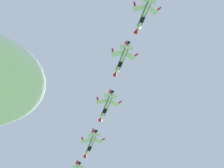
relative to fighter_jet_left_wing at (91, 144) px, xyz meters
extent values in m
cone|color=black|center=(-4.84, 11.15, -1.07)|extent=(1.77, 1.93, 1.36)
cube|color=white|center=(-6.73, 12.30, -1.45)|extent=(2.31, 1.89, 0.70)
cube|color=white|center=(-3.91, 13.16, -0.69)|extent=(2.76, 2.69, 0.70)
cube|color=red|center=(-5.84, 12.89, 0.69)|extent=(1.56, 2.73, 2.57)
cylinder|color=white|center=(0.08, -0.27, 0.00)|extent=(5.12, 11.98, 1.70)
cube|color=#191E4C|center=(0.20, -0.23, -0.45)|extent=(4.37, 10.08, 0.77)
cone|color=red|center=(-2.00, 6.57, 0.00)|extent=(2.19, 2.75, 1.56)
cone|color=black|center=(2.05, -6.73, 0.00)|extent=(1.77, 1.93, 1.36)
ellipsoid|color=#192333|center=(-0.85, 2.21, 0.61)|extent=(2.23, 3.46, 1.36)
cube|color=black|center=(-0.34, 1.86, -0.78)|extent=(1.87, 2.48, 1.11)
cube|color=white|center=(-1.80, -2.64, -0.79)|extent=(4.39, 2.65, 1.32)
cube|color=red|center=(-3.41, -4.29, -1.35)|extent=(0.90, 1.68, 0.38)
cube|color=white|center=(3.01, -1.17, 0.62)|extent=(4.24, 4.24, 1.32)
cube|color=red|center=(5.27, -1.65, 1.18)|extent=(1.55, 1.56, 0.38)
cube|color=white|center=(0.16, -5.58, -0.41)|extent=(2.30, 1.88, 0.75)
cube|color=white|center=(2.97, -4.72, 0.41)|extent=(2.75, 2.68, 0.75)
cube|color=red|center=(1.01, -5.00, 1.74)|extent=(1.61, 2.75, 2.56)
cylinder|color=white|center=(6.18, -19.98, 1.27)|extent=(5.12, 11.98, 1.70)
cube|color=#191E4C|center=(6.25, -19.96, 0.81)|extent=(4.36, 10.08, 0.61)
cone|color=red|center=(4.10, -13.14, 1.27)|extent=(2.19, 2.75, 1.56)
cone|color=black|center=(8.14, -26.44, 1.27)|extent=(1.77, 1.93, 1.36)
ellipsoid|color=#192333|center=(5.32, -17.48, 1.90)|extent=(2.13, 3.43, 1.25)
cube|color=black|center=(5.67, -17.88, 0.47)|extent=(1.80, 2.46, 1.00)
cube|color=white|center=(4.22, -22.37, 0.80)|extent=(4.47, 2.67, 0.83)
cube|color=red|center=(2.56, -24.04, 0.48)|extent=(0.89, 1.68, 0.32)
cube|color=white|center=(9.16, -20.87, 1.58)|extent=(4.30, 4.30, 0.83)
cube|color=red|center=(11.47, -21.33, 1.90)|extent=(1.54, 1.55, 0.32)
cube|color=white|center=(6.22, -25.30, 1.04)|extent=(2.34, 1.89, 0.49)
cube|color=white|center=(9.11, -24.42, 1.50)|extent=(2.78, 2.70, 0.49)
cube|color=red|center=(7.32, -24.65, 3.06)|extent=(1.32, 2.66, 2.60)
cylinder|color=white|center=(11.38, -41.61, 2.77)|extent=(5.12, 11.98, 1.70)
cube|color=#191E4C|center=(11.45, -41.59, 2.31)|extent=(4.36, 10.08, 0.62)
cone|color=red|center=(9.30, -34.77, 2.77)|extent=(2.19, 2.75, 1.56)
cone|color=black|center=(13.34, -48.07, 2.77)|extent=(1.77, 1.93, 1.36)
ellipsoid|color=#192333|center=(10.52, -39.11, 3.40)|extent=(2.13, 3.43, 1.25)
cube|color=black|center=(10.87, -39.51, 1.97)|extent=(1.80, 2.46, 1.00)
cube|color=white|center=(9.42, -44.00, 2.29)|extent=(4.47, 2.67, 0.84)
cube|color=red|center=(7.76, -45.67, 1.97)|extent=(0.89, 1.68, 0.32)
cube|color=white|center=(14.36, -42.50, 3.09)|extent=(4.30, 4.30, 0.84)
cube|color=red|center=(16.67, -42.96, 3.41)|extent=(1.54, 1.55, 0.32)
cube|color=white|center=(11.42, -46.93, 2.54)|extent=(2.34, 1.89, 0.49)
cube|color=white|center=(14.31, -46.05, 3.00)|extent=(2.78, 2.70, 0.49)
cube|color=red|center=(12.51, -46.28, 4.56)|extent=(1.33, 2.66, 2.60)
cylinder|color=white|center=(18.16, -61.03, 2.16)|extent=(5.12, 11.98, 1.70)
cube|color=#191E4C|center=(18.27, -61.00, 1.71)|extent=(4.37, 10.08, 0.73)
cone|color=red|center=(16.08, -54.19, 2.16)|extent=(2.19, 2.75, 1.56)
ellipsoid|color=#192333|center=(17.25, -58.55, 2.78)|extent=(2.20, 3.45, 1.33)
cube|color=black|center=(17.72, -58.91, 1.38)|extent=(1.85, 2.47, 1.08)
cube|color=white|center=(16.26, -63.40, 1.46)|extent=(4.41, 2.66, 1.19)
cube|color=red|center=(14.63, -65.07, 0.96)|extent=(0.90, 1.68, 0.37)
cube|color=white|center=(21.11, -61.93, 2.70)|extent=(4.26, 4.26, 1.19)
cube|color=red|center=(23.38, -62.40, 3.20)|extent=(1.55, 1.55, 0.37)
cube|color=white|center=(18.23, -66.34, 1.80)|extent=(2.32, 1.89, 0.68)
cube|color=white|center=(21.06, -65.48, 2.52)|extent=(2.76, 2.69, 0.68)
camera|label=1|loc=(4.64, -139.50, -143.30)|focal=75.99mm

